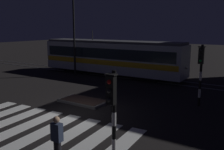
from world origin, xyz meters
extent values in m
plane|color=black|center=(0.00, 0.00, 0.00)|extent=(120.00, 120.00, 0.00)
cube|color=#59595E|center=(0.00, 9.66, 0.01)|extent=(80.00, 0.12, 0.03)
cube|color=#59595E|center=(0.00, 11.10, 0.01)|extent=(80.00, 0.12, 0.03)
cube|color=silver|center=(-1.76, -2.54, 0.01)|extent=(0.99, 4.68, 0.02)
cube|color=silver|center=(-0.59, -2.46, 0.01)|extent=(0.99, 4.68, 0.02)
cube|color=silver|center=(0.59, -2.39, 0.01)|extent=(0.99, 4.68, 0.02)
cube|color=silver|center=(1.76, -2.31, 0.01)|extent=(0.99, 4.68, 0.02)
cube|color=silver|center=(2.94, -2.24, 0.01)|extent=(0.99, 4.68, 0.02)
cube|color=slate|center=(-0.72, 1.99, 0.08)|extent=(2.88, 1.48, 0.16)
cube|color=#4C382D|center=(-0.72, 1.99, 0.17)|extent=(2.59, 1.34, 0.02)
cylinder|color=black|center=(5.31, 5.06, 0.25)|extent=(0.14, 0.14, 0.50)
cylinder|color=white|center=(5.31, 5.06, 0.75)|extent=(0.14, 0.14, 0.50)
cylinder|color=black|center=(5.31, 5.06, 1.26)|extent=(0.14, 0.14, 0.50)
cylinder|color=white|center=(5.31, 5.06, 1.76)|extent=(0.14, 0.14, 0.50)
cylinder|color=black|center=(5.31, 5.06, 2.26)|extent=(0.14, 0.14, 0.50)
cylinder|color=white|center=(5.31, 5.06, 2.77)|extent=(0.14, 0.14, 0.50)
cylinder|color=black|center=(5.31, 5.06, 3.27)|extent=(0.14, 0.14, 0.50)
cube|color=black|center=(5.31, 4.89, 2.92)|extent=(0.28, 0.20, 0.90)
sphere|color=black|center=(5.31, 4.78, 3.20)|extent=(0.14, 0.14, 0.14)
sphere|color=black|center=(5.31, 4.78, 2.92)|extent=(0.14, 0.14, 0.14)
sphere|color=green|center=(5.31, 4.78, 2.64)|extent=(0.14, 0.14, 0.14)
cube|color=black|center=(5.31, 4.89, 3.41)|extent=(0.36, 0.24, 0.04)
cylinder|color=white|center=(4.56, -2.93, 0.68)|extent=(0.14, 0.14, 0.45)
cylinder|color=black|center=(4.56, -2.93, 1.13)|extent=(0.14, 0.14, 0.45)
cylinder|color=white|center=(4.56, -2.93, 1.58)|extent=(0.14, 0.14, 0.45)
cylinder|color=black|center=(4.56, -2.93, 2.03)|extent=(0.14, 0.14, 0.45)
cylinder|color=white|center=(4.56, -2.93, 2.49)|extent=(0.14, 0.14, 0.45)
cylinder|color=black|center=(4.56, -2.93, 2.94)|extent=(0.14, 0.14, 0.45)
cube|color=black|center=(4.56, -3.10, 2.56)|extent=(0.28, 0.20, 0.90)
sphere|color=red|center=(4.56, -3.21, 2.84)|extent=(0.14, 0.14, 0.14)
sphere|color=black|center=(4.56, -3.21, 2.56)|extent=(0.14, 0.14, 0.14)
sphere|color=black|center=(4.56, -3.21, 2.28)|extent=(0.14, 0.14, 0.14)
cube|color=black|center=(4.56, -3.10, 3.05)|extent=(0.36, 0.24, 0.04)
cylinder|color=black|center=(-7.02, 8.56, 3.86)|extent=(0.18, 0.18, 7.72)
cube|color=silver|center=(-4.16, 10.38, 1.70)|extent=(14.11, 2.50, 2.70)
cube|color=yellow|center=(-4.16, 9.11, 1.35)|extent=(13.82, 0.04, 0.44)
cube|color=yellow|center=(-4.16, 11.65, 1.35)|extent=(13.82, 0.04, 0.44)
cube|color=black|center=(-4.16, 9.12, 2.15)|extent=(13.40, 0.03, 0.90)
cube|color=#4C4C51|center=(-4.16, 10.38, 3.15)|extent=(13.82, 2.30, 0.20)
cylinder|color=#262628|center=(-6.28, 10.38, 3.65)|extent=(0.08, 0.08, 1.00)
cube|color=black|center=(-0.28, 10.38, 0.17)|extent=(2.20, 2.00, 0.35)
cube|color=black|center=(-8.04, 10.38, 0.17)|extent=(2.20, 2.00, 0.35)
sphere|color=#F9F2CC|center=(2.94, 10.38, 1.30)|extent=(0.24, 0.24, 0.24)
cube|color=#2D3851|center=(3.08, -4.01, 1.18)|extent=(0.36, 0.22, 0.60)
sphere|color=tan|center=(3.08, -4.01, 1.60)|extent=(0.22, 0.22, 0.22)
cylinder|color=black|center=(1.90, 1.09, 0.25)|extent=(0.12, 0.12, 0.50)
cylinder|color=white|center=(1.90, 1.09, 0.75)|extent=(0.12, 0.12, 0.50)
sphere|color=yellow|center=(1.90, 1.09, 1.05)|extent=(0.12, 0.12, 0.12)
camera|label=1|loc=(8.64, -9.45, 4.47)|focal=40.65mm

